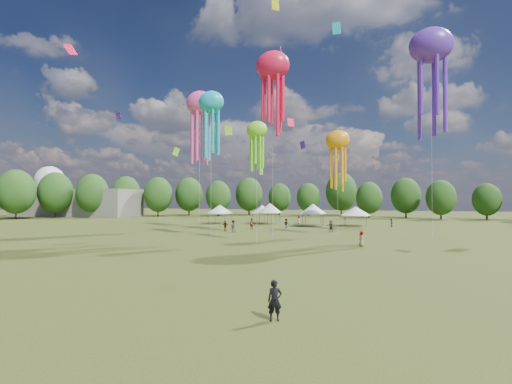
# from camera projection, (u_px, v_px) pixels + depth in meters

# --- Properties ---
(ground) EXTENTS (300.00, 300.00, 0.00)m
(ground) POSITION_uv_depth(u_px,v_px,m) (130.00, 296.00, 20.26)
(ground) COLOR #384416
(ground) RESTS_ON ground
(observer_main) EXTENTS (0.77, 0.65, 1.78)m
(observer_main) POSITION_uv_depth(u_px,v_px,m) (275.00, 300.00, 16.13)
(observer_main) COLOR black
(observer_main) RESTS_ON ground
(spectator_near) EXTENTS (0.98, 0.79, 1.90)m
(spectator_near) POSITION_uv_depth(u_px,v_px,m) (233.00, 226.00, 57.68)
(spectator_near) COLOR gray
(spectator_near) RESTS_ON ground
(spectators_far) EXTENTS (27.60, 34.76, 1.90)m
(spectators_far) POSITION_uv_depth(u_px,v_px,m) (309.00, 225.00, 61.15)
(spectators_far) COLOR gray
(spectators_far) RESTS_ON ground
(festival_tents) EXTENTS (33.69, 8.82, 4.38)m
(festival_tents) POSITION_uv_depth(u_px,v_px,m) (285.00, 209.00, 74.99)
(festival_tents) COLOR #47474C
(festival_tents) RESTS_ON ground
(show_kites) EXTENTS (41.99, 17.57, 29.55)m
(show_kites) POSITION_uv_depth(u_px,v_px,m) (310.00, 95.00, 53.74)
(show_kites) COLOR #18BAD0
(show_kites) RESTS_ON ground
(small_kites) EXTENTS (72.73, 60.34, 42.13)m
(small_kites) POSITION_uv_depth(u_px,v_px,m) (292.00, 61.00, 61.53)
(small_kites) COLOR #18BAD0
(small_kites) RESTS_ON ground
(treeline) EXTENTS (201.57, 95.24, 13.43)m
(treeline) POSITION_uv_depth(u_px,v_px,m) (290.00, 193.00, 81.29)
(treeline) COLOR #38281C
(treeline) RESTS_ON ground
(hangar) EXTENTS (40.00, 12.00, 8.00)m
(hangar) POSITION_uv_depth(u_px,v_px,m) (75.00, 203.00, 110.19)
(hangar) COLOR gray
(hangar) RESTS_ON ground
(radome) EXTENTS (9.00, 9.00, 16.00)m
(radome) POSITION_uv_depth(u_px,v_px,m) (50.00, 184.00, 120.70)
(radome) COLOR white
(radome) RESTS_ON ground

